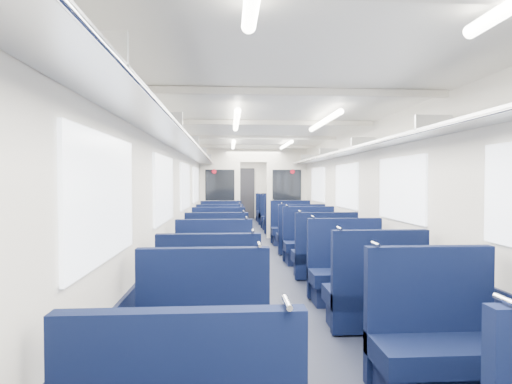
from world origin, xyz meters
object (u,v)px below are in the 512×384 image
object	(u,v)px
seat_17	(300,238)
seat_27	(269,213)
seat_6	(203,353)
seat_25	(272,215)
seat_15	(310,245)
seat_26	(224,213)
seat_19	(291,231)
seat_21	(280,222)
seat_9	(375,298)
seat_23	(276,219)
seat_16	(220,238)
seat_18	(221,232)
seat_7	(437,348)
seat_10	(214,278)
end_door	(245,193)
bulkhead	(253,191)
seat_22	(223,219)
seat_12	(217,258)
seat_13	(324,257)
seat_14	(219,248)
seat_11	(347,276)
seat_8	(210,306)
seat_20	(222,222)
seat_24	(223,216)

from	to	relation	value
seat_17	seat_27	distance (m)	6.83
seat_6	seat_25	bearing A→B (deg)	81.67
seat_15	seat_26	world-z (taller)	same
seat_19	seat_25	size ratio (longest dim) A/B	1.00
seat_21	seat_25	bearing A→B (deg)	90.00
seat_9	seat_23	world-z (taller)	same
seat_16	seat_26	bearing A→B (deg)	90.00
seat_18	seat_23	world-z (taller)	same
seat_7	seat_10	xyz separation A→B (m)	(-1.66, 2.23, 0.00)
seat_9	seat_23	distance (m)	8.86
end_door	seat_27	size ratio (longest dim) A/B	1.87
bulkhead	seat_18	bearing A→B (deg)	-124.09
seat_9	seat_22	size ratio (longest dim) A/B	1.00
bulkhead	seat_15	size ratio (longest dim) A/B	2.62
seat_12	seat_27	xyz separation A→B (m)	(1.66, 8.92, 0.00)
seat_13	seat_14	bearing A→B (deg)	147.73
seat_9	seat_13	distance (m)	2.26
seat_13	seat_17	size ratio (longest dim) A/B	1.00
bulkhead	seat_18	distance (m)	1.74
seat_22	seat_27	size ratio (longest dim) A/B	1.00
seat_12	seat_18	world-z (taller)	same
seat_15	seat_27	size ratio (longest dim) A/B	1.00
seat_11	seat_27	distance (m)	10.23
seat_9	seat_14	size ratio (longest dim) A/B	1.00
seat_8	seat_26	xyz separation A→B (m)	(0.00, 11.32, 0.00)
seat_21	seat_8	bearing A→B (deg)	-101.81
end_door	seat_27	distance (m)	1.68
seat_22	seat_26	size ratio (longest dim) A/B	1.00
seat_6	seat_17	world-z (taller)	same
seat_11	seat_16	distance (m)	3.86
seat_19	seat_20	distance (m)	2.67
seat_9	seat_17	bearing A→B (deg)	90.00
seat_6	seat_21	bearing A→B (deg)	79.55
end_door	seat_17	distance (m)	8.20
seat_7	seat_19	distance (m)	6.99
seat_6	seat_15	distance (m)	4.96
seat_20	seat_27	xyz separation A→B (m)	(1.66, 3.42, 0.00)
seat_6	seat_22	xyz separation A→B (m)	(0.00, 10.16, 0.00)
end_door	seat_15	bearing A→B (deg)	-84.79
seat_22	seat_6	bearing A→B (deg)	-90.00
seat_14	seat_23	bearing A→B (deg)	73.35
seat_22	seat_26	world-z (taller)	same
seat_12	seat_27	world-z (taller)	same
seat_19	seat_27	world-z (taller)	same
seat_12	seat_24	size ratio (longest dim) A/B	1.00
seat_13	seat_27	bearing A→B (deg)	90.00
seat_17	seat_8	bearing A→B (deg)	-109.90
seat_22	seat_27	distance (m)	2.85
seat_6	seat_24	distance (m)	11.27
seat_9	seat_11	size ratio (longest dim) A/B	1.00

